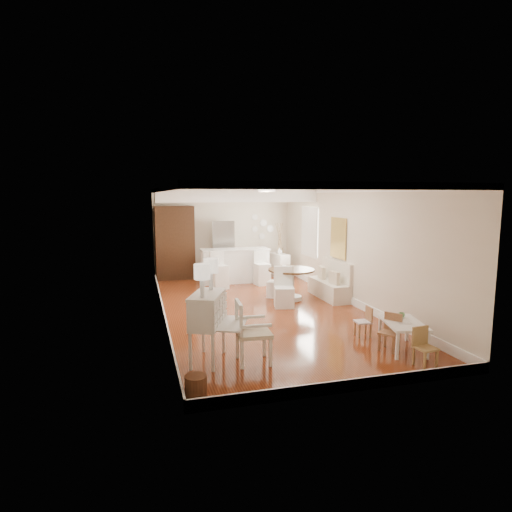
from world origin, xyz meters
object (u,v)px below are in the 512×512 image
bar_stool_left (219,270)px  sideboard (280,265)px  kids_chair_b (363,321)px  slip_chair_near (284,287)px  bar_stool_right (262,268)px  wicker_basket (196,386)px  kids_chair_a (390,332)px  dining_table (291,284)px  fridge (234,249)px  secretary_bureau (208,327)px  pantry_cabinet (175,243)px  breakfast_counter (235,266)px  kids_table (403,336)px  kids_chair_c (426,347)px  gustavian_armchair (253,332)px  slip_chair_far (276,281)px

bar_stool_left → sideboard: bar_stool_left is taller
kids_chair_b → slip_chair_near: bearing=-157.7°
bar_stool_right → wicker_basket: bearing=-121.3°
wicker_basket → slip_chair_near: bearing=57.0°
kids_chair_a → slip_chair_near: slip_chair_near is taller
dining_table → fridge: bearing=100.7°
secretary_bureau → bar_stool_left: secretary_bureau is taller
pantry_cabinet → bar_stool_left: bearing=-59.7°
kids_chair_b → bar_stool_right: 5.01m
secretary_bureau → breakfast_counter: bearing=96.3°
kids_chair_b → sideboard: (0.37, 6.00, 0.09)m
kids_table → dining_table: 3.89m
secretary_bureau → breakfast_counter: (1.80, 6.00, -0.04)m
secretary_bureau → sideboard: 7.27m
secretary_bureau → kids_chair_c: size_ratio=1.80×
slip_chair_near → bar_stool_right: size_ratio=0.95×
secretary_bureau → kids_chair_b: size_ratio=1.95×
dining_table → gustavian_armchair: bearing=-118.3°
secretary_bureau → wicker_basket: 1.30m
secretary_bureau → sideboard: size_ratio=1.40×
kids_table → slip_chair_far: size_ratio=1.20×
gustavian_armchair → wicker_basket: size_ratio=3.37×
slip_chair_far → fridge: (-0.40, 3.20, 0.49)m
gustavian_armchair → kids_chair_b: 2.42m
kids_chair_b → dining_table: size_ratio=0.49×
dining_table → fridge: fridge is taller
kids_table → sideboard: 6.82m
kids_chair_c → bar_stool_left: size_ratio=0.58×
dining_table → slip_chair_far: size_ratio=1.41×
kids_chair_c → sideboard: size_ratio=0.78×
kids_table → kids_chair_b: (-0.30, 0.82, 0.04)m
slip_chair_far → breakfast_counter: breakfast_counter is taller
slip_chair_near → dining_table: bearing=69.7°
gustavian_armchair → kids_chair_b: gustavian_armchair is taller
kids_chair_a → secretary_bureau: bearing=-131.4°
secretary_bureau → kids_chair_a: 3.09m
gustavian_armchair → bar_stool_right: bearing=-13.7°
kids_chair_c → fridge: fridge is taller
dining_table → sideboard: bearing=76.9°
kids_chair_b → sideboard: sideboard is taller
bar_stool_left → kids_chair_b: bearing=-81.9°
kids_table → kids_chair_c: kids_chair_c is taller
wicker_basket → breakfast_counter: 7.51m
gustavian_armchair → sideboard: gustavian_armchair is taller
wicker_basket → kids_chair_a: kids_chair_a is taller
bar_stool_left → sideboard: size_ratio=1.33×
slip_chair_far → bar_stool_left: 1.86m
kids_chair_b → bar_stool_left: (-1.83, 4.80, 0.25)m
kids_chair_b → bar_stool_right: bar_stool_right is taller
pantry_cabinet → fridge: pantry_cabinet is taller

